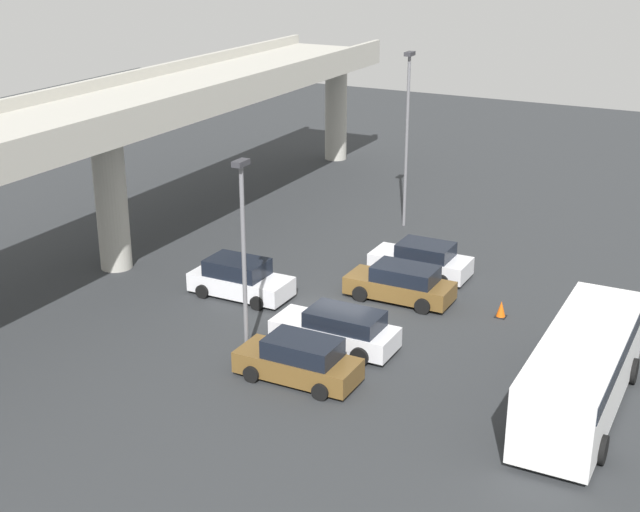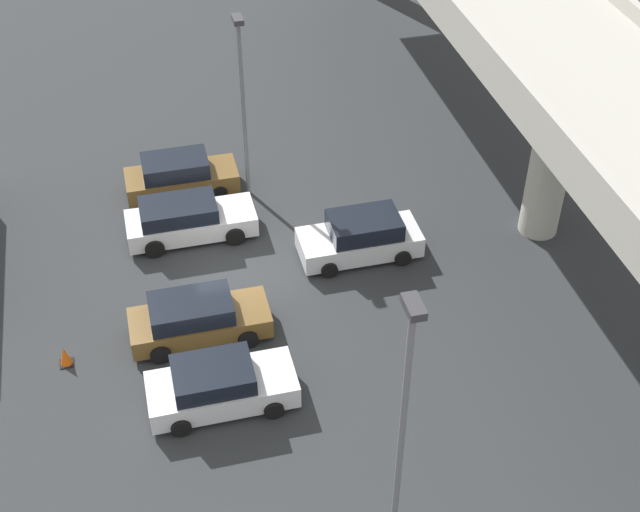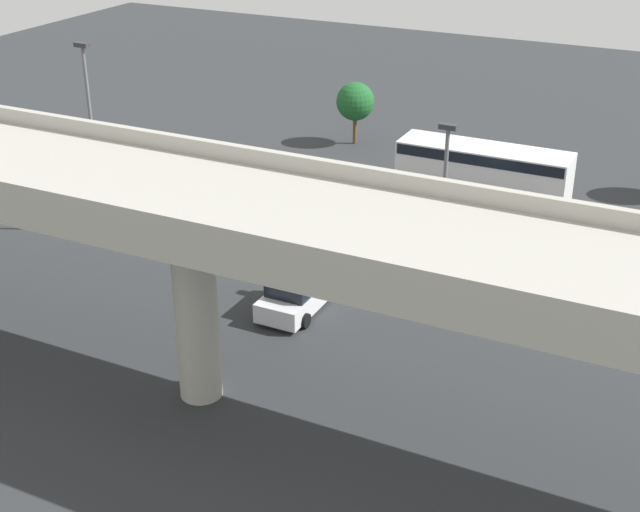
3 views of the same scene
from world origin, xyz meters
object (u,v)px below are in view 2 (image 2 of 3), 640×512
Objects in this scene: lamp_post_mid_lot at (402,429)px; parked_car_0 at (180,176)px; parked_car_4 at (220,386)px; parked_car_1 at (188,219)px; parked_car_3 at (197,319)px; traffic_cone at (65,357)px; parked_car_2 at (361,237)px; lamp_post_near_aisle at (242,95)px.

parked_car_0 is at bearing -169.53° from lamp_post_mid_lot.
lamp_post_mid_lot reaches higher than parked_car_4.
parked_car_1 is 5.36m from parked_car_3.
lamp_post_mid_lot reaches higher than parked_car_3.
parked_car_4 is (11.28, -0.20, -0.02)m from parked_car_0.
parked_car_0 reaches higher than parked_car_4.
parked_car_0 reaches higher than parked_car_1.
parked_car_3 is at bearing 93.46° from traffic_cone.
parked_car_2 is at bearing 105.84° from traffic_cone.
parked_car_2 is 6.30× the size of traffic_cone.
lamp_post_near_aisle is at bearing 39.48° from parked_car_1.
lamp_post_near_aisle is (0.69, 2.60, 3.67)m from parked_car_0.
parked_car_3 is at bearing -94.11° from parked_car_1.
parked_car_3 is 4.34m from traffic_cone.
parked_car_3 is 11.03m from lamp_post_mid_lot.
parked_car_4 is at bearing 43.64° from parked_car_2.
lamp_post_mid_lot is at bearing -79.53° from parked_car_0.
parked_car_1 is 6.83× the size of traffic_cone.
parked_car_0 is at bearing 150.72° from traffic_cone.
parked_car_4 is (5.81, -6.09, -0.04)m from parked_car_2.
parked_car_2 is (5.47, 5.89, 0.02)m from parked_car_0.
lamp_post_mid_lot is at bearing -77.28° from parked_car_1.
parked_car_2 is 0.59× the size of lamp_post_near_aisle.
parked_car_3 reaches higher than traffic_cone.
parked_car_2 is 0.96× the size of parked_car_3.
parked_car_4 is at bearing 58.61° from traffic_cone.
parked_car_1 is at bearing 89.10° from parked_car_4.
parked_car_2 is 13.19m from lamp_post_mid_lot.
parked_car_4 is (8.39, -0.13, -0.02)m from parked_car_1.
parked_car_2 is 6.86m from lamp_post_near_aisle.
lamp_post_mid_lot is at bearing 41.39° from traffic_cone.
parked_car_3 is 6.53× the size of traffic_cone.
parked_car_0 is 2.89m from parked_car_1.
parked_car_4 is (3.05, 0.25, -0.01)m from parked_car_3.
lamp_post_near_aisle reaches higher than parked_car_2.
traffic_cone is at bearing -176.54° from parked_car_3.
parked_car_1 is 1.08× the size of parked_car_2.
parked_car_2 is at bearing 167.70° from lamp_post_mid_lot.
lamp_post_near_aisle reaches higher than parked_car_4.
parked_car_2 is (2.58, 5.96, 0.02)m from parked_car_1.
lamp_post_mid_lot is at bearing -61.33° from parked_car_4.
lamp_post_near_aisle is at bearing -55.43° from parked_car_2.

